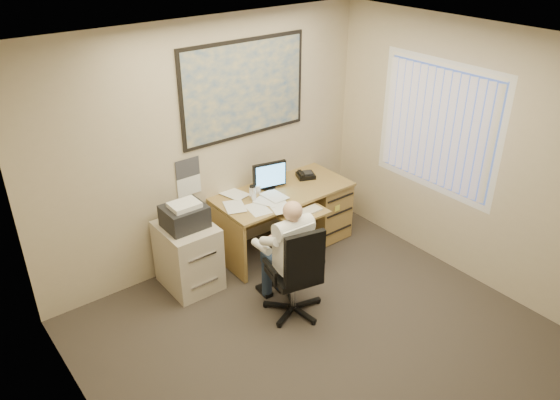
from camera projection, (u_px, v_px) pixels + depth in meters
room_shell at (357, 235)px, 4.25m from camera, size 4.00×4.50×2.70m
desk at (304, 205)px, 6.58m from camera, size 1.60×0.97×1.07m
world_map at (245, 89)px, 5.81m from camera, size 1.56×0.03×1.06m
wall_calendar at (188, 177)px, 5.80m from camera, size 0.28×0.01×0.42m
window_blinds at (437, 128)px, 5.78m from camera, size 0.06×1.40×1.30m
filing_cabinet at (188, 250)px, 5.73m from camera, size 0.52×0.62×1.01m
office_chair at (297, 288)px, 5.37m from camera, size 0.73×0.73×1.03m
person at (292, 258)px, 5.27m from camera, size 0.54×0.74×1.23m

